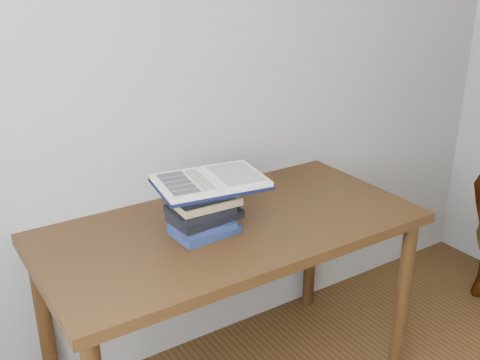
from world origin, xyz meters
TOP-DOWN VIEW (x-y plane):
  - desk at (-0.12, 1.38)m, footprint 1.49×0.74m
  - book_stack at (-0.26, 1.36)m, footprint 0.27×0.19m
  - open_book at (-0.21, 1.38)m, footprint 0.43×0.33m

SIDE VIEW (x-z plane):
  - desk at x=-0.12m, z-range 0.30..1.10m
  - book_stack at x=-0.26m, z-range 0.80..0.98m
  - open_book at x=-0.21m, z-range 0.98..1.01m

